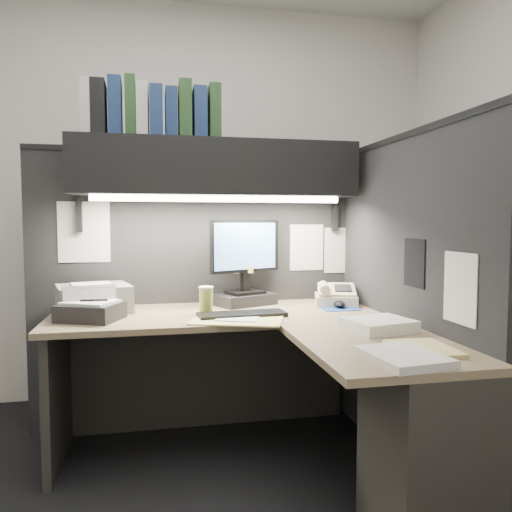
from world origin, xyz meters
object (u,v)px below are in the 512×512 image
at_px(desk, 307,398).
at_px(printer, 94,299).
at_px(monitor, 245,271).
at_px(notebook_stack, 91,312).
at_px(telephone, 336,296).
at_px(keyboard, 242,315).
at_px(overhead_shelf, 216,169).
at_px(coffee_cup, 206,301).

relative_size(desk, printer, 4.72).
xyz_separation_m(monitor, notebook_stack, (-0.82, -0.28, -0.15)).
bearing_deg(telephone, printer, -165.61).
xyz_separation_m(desk, keyboard, (-0.21, 0.42, 0.30)).
bearing_deg(overhead_shelf, telephone, -6.74).
bearing_deg(overhead_shelf, printer, -175.60).
bearing_deg(keyboard, coffee_cup, 142.99).
relative_size(desk, monitor, 3.48).
xyz_separation_m(overhead_shelf, notebook_stack, (-0.65, -0.27, -0.73)).
bearing_deg(coffee_cup, telephone, 10.77).
bearing_deg(overhead_shelf, keyboard, -75.38).
xyz_separation_m(overhead_shelf, keyboard, (0.09, -0.33, -0.76)).
height_order(overhead_shelf, monitor, overhead_shelf).
bearing_deg(desk, notebook_stack, 153.03).
distance_m(monitor, keyboard, 0.40).
relative_size(overhead_shelf, notebook_stack, 5.67).
relative_size(keyboard, coffee_cup, 3.31).
relative_size(telephone, printer, 0.67).
bearing_deg(coffee_cup, printer, 163.09).
height_order(keyboard, telephone, telephone).
bearing_deg(printer, notebook_stack, -102.24).
bearing_deg(notebook_stack, keyboard, -5.00).
xyz_separation_m(overhead_shelf, telephone, (0.68, -0.08, -0.72)).
xyz_separation_m(printer, notebook_stack, (0.01, -0.22, -0.03)).
relative_size(desk, overhead_shelf, 1.10).
xyz_separation_m(telephone, printer, (-1.34, 0.03, 0.03)).
xyz_separation_m(keyboard, printer, (-0.75, 0.28, 0.06)).
height_order(monitor, printer, monitor).
distance_m(overhead_shelf, telephone, 1.00).
relative_size(desk, keyboard, 3.83).
distance_m(overhead_shelf, notebook_stack, 1.01).
distance_m(coffee_cup, notebook_stack, 0.57).
relative_size(monitor, notebook_stack, 1.79).
bearing_deg(monitor, overhead_shelf, 160.59).
distance_m(overhead_shelf, printer, 0.96).
xyz_separation_m(desk, monitor, (-0.13, 0.77, 0.48)).
bearing_deg(telephone, overhead_shelf, -171.07).
bearing_deg(notebook_stack, monitor, 19.11).
bearing_deg(monitor, coffee_cup, -160.33).
height_order(coffee_cup, notebook_stack, coffee_cup).
distance_m(desk, printer, 1.24).
height_order(telephone, printer, printer).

